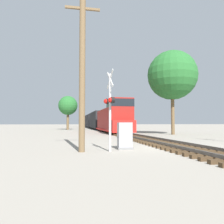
# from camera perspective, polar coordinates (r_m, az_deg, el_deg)

# --- Properties ---
(ground_plane) EXTENTS (400.00, 400.00, 0.00)m
(ground_plane) POSITION_cam_1_polar(r_m,az_deg,el_deg) (13.64, 16.17, -8.89)
(ground_plane) COLOR gray
(rail_track_bed) EXTENTS (2.60, 160.00, 0.31)m
(rail_track_bed) POSITION_cam_1_polar(r_m,az_deg,el_deg) (13.62, 16.16, -8.33)
(rail_track_bed) COLOR #42301E
(rail_track_bed) RESTS_ON ground
(freight_train) EXTENTS (2.86, 83.38, 4.52)m
(freight_train) POSITION_cam_1_polar(r_m,az_deg,el_deg) (66.04, -5.42, -2.35)
(freight_train) COLOR maroon
(freight_train) RESTS_ON ground
(crossing_signal_near) EXTENTS (0.46, 1.01, 4.18)m
(crossing_signal_near) POSITION_cam_1_polar(r_m,az_deg,el_deg) (11.23, -0.64, 2.06)
(crossing_signal_near) COLOR #B7B7BC
(crossing_signal_near) RESTS_ON ground
(relay_cabinet) EXTENTS (0.84, 0.56, 1.48)m
(relay_cabinet) POSITION_cam_1_polar(r_m,az_deg,el_deg) (12.18, 3.35, -6.29)
(relay_cabinet) COLOR slate
(relay_cabinet) RESTS_ON ground
(utility_pole) EXTENTS (1.80, 0.31, 7.99)m
(utility_pole) POSITION_cam_1_polar(r_m,az_deg,el_deg) (11.43, -7.79, 10.53)
(utility_pole) COLOR brown
(utility_pole) RESTS_ON ground
(tree_far_right) EXTENTS (6.23, 6.23, 10.61)m
(tree_far_right) POSITION_cam_1_polar(r_m,az_deg,el_deg) (29.04, 15.46, 9.21)
(tree_far_right) COLOR brown
(tree_far_right) RESTS_ON ground
(tree_mid_background) EXTENTS (4.04, 4.04, 7.17)m
(tree_mid_background) POSITION_cam_1_polar(r_m,az_deg,el_deg) (47.22, -11.44, 1.63)
(tree_mid_background) COLOR brown
(tree_mid_background) RESTS_ON ground
(tree_deep_background) EXTENTS (4.10, 4.10, 8.21)m
(tree_deep_background) POSITION_cam_1_polar(r_m,az_deg,el_deg) (64.48, 1.79, 1.28)
(tree_deep_background) COLOR brown
(tree_deep_background) RESTS_ON ground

